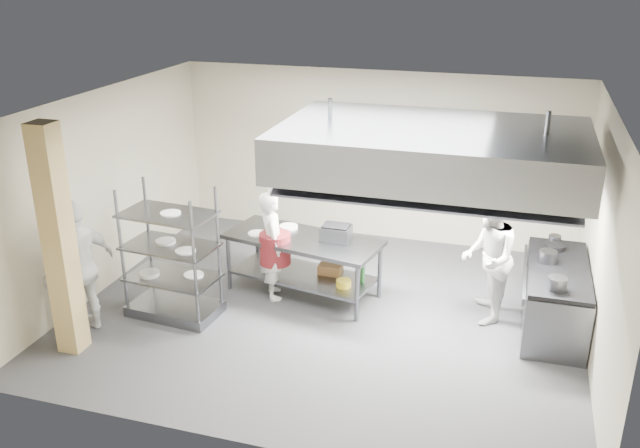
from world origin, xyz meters
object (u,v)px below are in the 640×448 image
(chef_plating, at_px, (80,268))
(griddle, at_px, (336,233))
(chef_head, at_px, (273,245))
(chef_line, at_px, (488,258))
(cooking_range, at_px, (555,299))
(island, at_px, (303,266))
(pass_rack, at_px, (171,253))
(stockpot, at_px, (548,257))

(chef_plating, distance_m, griddle, 3.57)
(chef_head, distance_m, chef_line, 3.08)
(griddle, bearing_deg, cooking_range, 0.27)
(chef_line, bearing_deg, island, -95.88)
(island, bearing_deg, pass_rack, -133.13)
(island, bearing_deg, chef_line, 11.12)
(chef_plating, height_order, stockpot, chef_plating)
(griddle, xyz_separation_m, stockpot, (2.95, 0.10, -0.03))
(chef_plating, bearing_deg, island, 142.40)
(cooking_range, height_order, chef_plating, chef_plating)
(pass_rack, bearing_deg, chef_line, 20.02)
(griddle, bearing_deg, pass_rack, -149.14)
(chef_head, bearing_deg, pass_rack, 101.36)
(cooking_range, distance_m, chef_head, 4.03)
(stockpot, bearing_deg, cooking_range, -34.97)
(pass_rack, xyz_separation_m, chef_plating, (-0.93, -0.77, -0.00))
(griddle, distance_m, stockpot, 2.96)
(stockpot, bearing_deg, pass_rack, -165.47)
(island, height_order, griddle, griddle)
(chef_plating, bearing_deg, cooking_range, 122.82)
(chef_head, relative_size, chef_plating, 0.88)
(chef_head, xyz_separation_m, griddle, (0.89, 0.28, 0.19))
(pass_rack, relative_size, chef_line, 1.01)
(chef_line, relative_size, stockpot, 7.82)
(cooking_range, distance_m, chef_line, 1.06)
(pass_rack, relative_size, chef_plating, 1.00)
(chef_head, height_order, chef_plating, chef_plating)
(island, distance_m, griddle, 0.74)
(island, relative_size, stockpot, 9.68)
(chef_line, height_order, stockpot, chef_line)
(cooking_range, height_order, chef_head, chef_head)
(cooking_range, xyz_separation_m, chef_plating, (-6.08, -1.96, 0.52))
(pass_rack, height_order, griddle, pass_rack)
(island, xyz_separation_m, cooking_range, (3.60, 0.06, -0.04))
(chef_plating, xyz_separation_m, griddle, (2.97, 1.97, 0.07))
(chef_plating, bearing_deg, pass_rack, 144.80)
(island, distance_m, chef_line, 2.71)
(chef_line, xyz_separation_m, griddle, (-2.18, 0.06, 0.08))
(pass_rack, xyz_separation_m, chef_head, (1.16, 0.92, -0.12))
(island, height_order, pass_rack, pass_rack)
(pass_rack, bearing_deg, cooking_range, 17.91)
(pass_rack, relative_size, cooking_range, 0.94)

